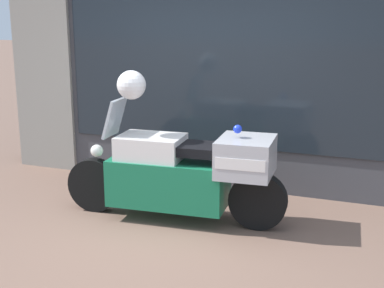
{
  "coord_description": "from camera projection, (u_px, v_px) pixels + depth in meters",
  "views": [
    {
      "loc": [
        2.1,
        -4.43,
        2.2
      ],
      "look_at": [
        -0.01,
        1.09,
        0.73
      ],
      "focal_mm": 50.0,
      "sensor_mm": 36.0,
      "label": 1
    }
  ],
  "objects": [
    {
      "name": "shop_building",
      "position": [
        188.0,
        48.0,
        6.81
      ],
      "size": [
        5.93,
        0.55,
        3.48
      ],
      "color": "#424247",
      "rests_on": "ground"
    },
    {
      "name": "ground_plane",
      "position": [
        154.0,
        240.0,
        5.28
      ],
      "size": [
        60.0,
        60.0,
        0.0
      ],
      "primitive_type": "plane",
      "color": "#7A5B4C"
    },
    {
      "name": "white_helmet",
      "position": [
        131.0,
        85.0,
        5.6
      ],
      "size": [
        0.31,
        0.31,
        0.31
      ],
      "primitive_type": "sphere",
      "color": "white",
      "rests_on": "paramedic_motorcycle"
    },
    {
      "name": "paramedic_motorcycle",
      "position": [
        184.0,
        172.0,
        5.66
      ],
      "size": [
        2.46,
        0.72,
        1.29
      ],
      "rotation": [
        0.0,
        0.0,
        3.22
      ],
      "color": "black",
      "rests_on": "ground"
    },
    {
      "name": "window_display",
      "position": [
        247.0,
        149.0,
        6.87
      ],
      "size": [
        4.56,
        0.3,
        1.99
      ],
      "color": "slate",
      "rests_on": "ground"
    }
  ]
}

